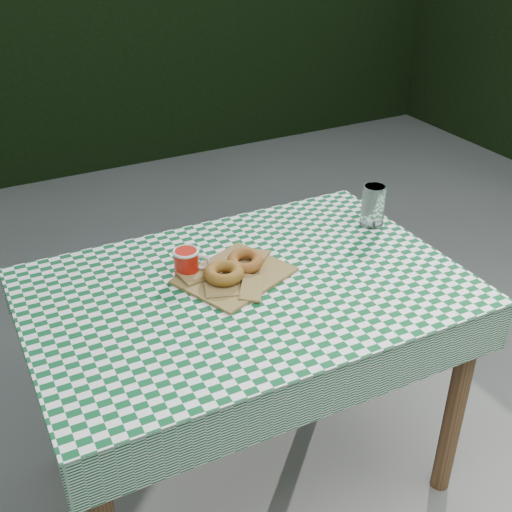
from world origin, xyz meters
The scene contains 9 objects.
ground centered at (0.00, 0.00, 0.00)m, with size 60.00×60.00×0.00m, color #575852.
hedge_north centered at (0.00, 3.20, 0.90)m, with size 7.00×0.70×1.80m, color black.
table centered at (-0.14, 0.02, 0.38)m, with size 1.21×0.80×0.75m, color #52341C.
tablecloth centered at (-0.14, 0.02, 0.75)m, with size 1.23×0.82×0.01m, color #0B4A23.
paper_bag centered at (-0.15, 0.07, 0.76)m, with size 0.30×0.24×0.02m, color olive.
bagel_front centered at (-0.19, 0.06, 0.79)m, with size 0.11×0.11×0.04m, color brown.
bagel_back centered at (-0.10, 0.09, 0.79)m, with size 0.11×0.11×0.03m, color brown.
coffee_mug centered at (-0.26, 0.15, 0.80)m, with size 0.14×0.14×0.08m, color #AF160B, non-canonical shape.
drinking_glass centered at (0.40, 0.16, 0.83)m, with size 0.08×0.08×0.14m, color white.
Camera 1 is at (-0.81, -1.33, 1.74)m, focal length 44.74 mm.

